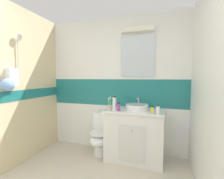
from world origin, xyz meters
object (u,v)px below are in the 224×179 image
Objects in this scene: toilet at (101,135)px; toothbrush_cup at (109,107)px; sink_basin at (137,107)px; lotion_bottle_short at (119,107)px; soap_dispenser at (158,110)px; shampoo_bottle_tall at (114,104)px; perfume_flask_small at (152,109)px.

toilet is 3.36× the size of toothbrush_cup.
sink_basin is 0.46m from toothbrush_cup.
sink_basin is 0.84m from toilet.
sink_basin reaches higher than lotion_bottle_short.
soap_dispenser is 0.61× the size of shampoo_bottle_tall.
toilet is 0.62m from toothbrush_cup.
lotion_bottle_short reaches higher than perfume_flask_small.
shampoo_bottle_tall is at bearing 20.08° from toothbrush_cup.
shampoo_bottle_tall is at bearing 179.15° from soap_dispenser.
soap_dispenser is 0.68m from shampoo_bottle_tall.
sink_basin is 1.80× the size of shampoo_bottle_tall.
shampoo_bottle_tall is at bearing -153.29° from sink_basin.
sink_basin reaches higher than soap_dispenser.
perfume_flask_small is (0.89, -0.16, 0.55)m from toilet.
lotion_bottle_short is 1.29× the size of perfume_flask_small.
lotion_bottle_short is at bearing -13.32° from shampoo_bottle_tall.
perfume_flask_small is at bearing -33.12° from sink_basin.
soap_dispenser reaches higher than toilet.
toothbrush_cup reaches higher than soap_dispenser.
lotion_bottle_short is at bearing -144.12° from sink_basin.
perfume_flask_small is at bearing 2.74° from toothbrush_cup.
toothbrush_cup is at bearing -154.47° from sink_basin.
lotion_bottle_short is at bearing -179.21° from soap_dispenser.
sink_basin is 0.38m from shampoo_bottle_tall.
shampoo_bottle_tall is (0.08, 0.03, 0.06)m from toothbrush_cup.
toothbrush_cup reaches higher than sink_basin.
shampoo_bottle_tall reaches higher than soap_dispenser.
sink_basin reaches higher than perfume_flask_small.
shampoo_bottle_tall reaches higher than perfume_flask_small.
soap_dispenser is 1.34× the size of perfume_flask_small.
lotion_bottle_short is (-0.60, -0.01, 0.01)m from soap_dispenser.
lotion_bottle_short is (0.15, 0.01, 0.01)m from toothbrush_cup.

